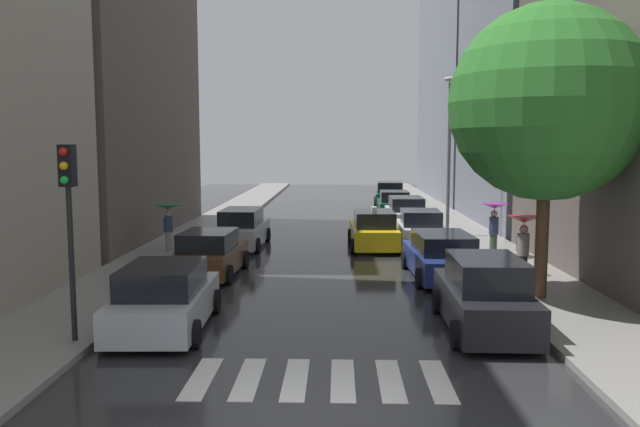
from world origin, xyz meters
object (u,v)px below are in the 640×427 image
(lamp_post_right, at_px, (449,145))
(parked_car_left_nearest, at_px, (165,299))
(parked_car_right_fifth, at_px, (394,204))
(pedestrian_near_tree, at_px, (524,235))
(parked_car_right_sixth, at_px, (389,195))
(pedestrian_by_kerb, at_px, (494,218))
(parked_car_right_nearest, at_px, (484,297))
(parked_car_right_second, at_px, (442,257))
(parked_car_left_third, at_px, (242,229))
(pedestrian_foreground, at_px, (168,216))
(parked_car_left_second, at_px, (209,255))
(parked_car_right_fourth, at_px, (406,214))
(parked_car_right_third, at_px, (420,229))
(taxi_midroad, at_px, (374,231))
(pedestrian_far_side, at_px, (522,249))
(street_tree_right, at_px, (547,103))
(traffic_light_left_corner, at_px, (68,199))

(lamp_post_right, bearing_deg, parked_car_left_nearest, -121.65)
(parked_car_right_fifth, relative_size, pedestrian_near_tree, 2.10)
(parked_car_right_sixth, relative_size, pedestrian_by_kerb, 2.14)
(parked_car_right_nearest, bearing_deg, parked_car_right_second, 1.19)
(parked_car_left_third, bearing_deg, pedestrian_foreground, 126.18)
(pedestrian_near_tree, relative_size, lamp_post_right, 0.28)
(parked_car_left_third, bearing_deg, parked_car_left_second, 179.71)
(parked_car_right_fourth, height_order, pedestrian_near_tree, pedestrian_near_tree)
(parked_car_right_nearest, bearing_deg, parked_car_left_third, 33.16)
(parked_car_left_third, bearing_deg, parked_car_right_third, -84.34)
(parked_car_right_second, height_order, pedestrian_foreground, pedestrian_foreground)
(parked_car_left_third, height_order, parked_car_right_third, parked_car_left_third)
(parked_car_right_fifth, distance_m, pedestrian_by_kerb, 14.92)
(parked_car_right_second, bearing_deg, lamp_post_right, -13.23)
(taxi_midroad, bearing_deg, pedestrian_far_side, -144.44)
(parked_car_right_fifth, bearing_deg, pedestrian_by_kerb, -168.84)
(pedestrian_near_tree, bearing_deg, taxi_midroad, 148.31)
(parked_car_left_second, height_order, street_tree_right, street_tree_right)
(parked_car_right_fourth, bearing_deg, parked_car_right_nearest, 179.96)
(parked_car_right_nearest, height_order, traffic_light_left_corner, traffic_light_left_corner)
(parked_car_right_sixth, bearing_deg, pedestrian_foreground, 154.38)
(pedestrian_foreground, bearing_deg, lamp_post_right, -133.73)
(pedestrian_foreground, bearing_deg, parked_car_right_third, -142.52)
(pedestrian_by_kerb, bearing_deg, parked_car_left_nearest, -67.30)
(parked_car_left_nearest, xyz_separation_m, parked_car_left_second, (-0.20, 6.25, -0.03))
(parked_car_right_second, distance_m, lamp_post_right, 9.94)
(parked_car_left_third, bearing_deg, parked_car_right_fourth, -50.01)
(parked_car_left_third, bearing_deg, lamp_post_right, -70.87)
(parked_car_left_third, xyz_separation_m, street_tree_right, (9.87, -9.25, 4.78))
(parked_car_right_nearest, height_order, parked_car_right_third, parked_car_right_nearest)
(parked_car_right_fifth, xyz_separation_m, pedestrian_far_side, (2.62, -18.19, 0.26))
(parked_car_left_third, relative_size, taxi_midroad, 1.07)
(parked_car_right_second, distance_m, pedestrian_near_tree, 2.82)
(parked_car_left_third, xyz_separation_m, taxi_midroad, (5.68, -0.13, -0.02))
(parked_car_right_fifth, height_order, street_tree_right, street_tree_right)
(pedestrian_by_kerb, bearing_deg, pedestrian_far_side, -19.41)
(street_tree_right, relative_size, traffic_light_left_corner, 1.89)
(parked_car_right_third, bearing_deg, parked_car_right_second, -179.70)
(parked_car_left_nearest, height_order, parked_car_right_nearest, parked_car_right_nearest)
(parked_car_right_sixth, xyz_separation_m, pedestrian_near_tree, (2.10, -25.08, 0.83))
(parked_car_left_nearest, bearing_deg, parked_car_right_second, -53.19)
(parked_car_left_second, height_order, parked_car_right_fourth, parked_car_right_fourth)
(parked_car_left_second, relative_size, pedestrian_near_tree, 1.97)
(taxi_midroad, relative_size, pedestrian_foreground, 2.34)
(parked_car_left_third, distance_m, pedestrian_by_kerb, 10.54)
(parked_car_right_fifth, relative_size, lamp_post_right, 0.59)
(parked_car_right_fourth, height_order, street_tree_right, street_tree_right)
(parked_car_left_second, bearing_deg, taxi_midroad, -42.39)
(parked_car_right_fifth, bearing_deg, parked_car_right_nearest, -178.60)
(parked_car_right_third, xyz_separation_m, parked_car_right_fourth, (-0.04, 5.56, 0.05))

